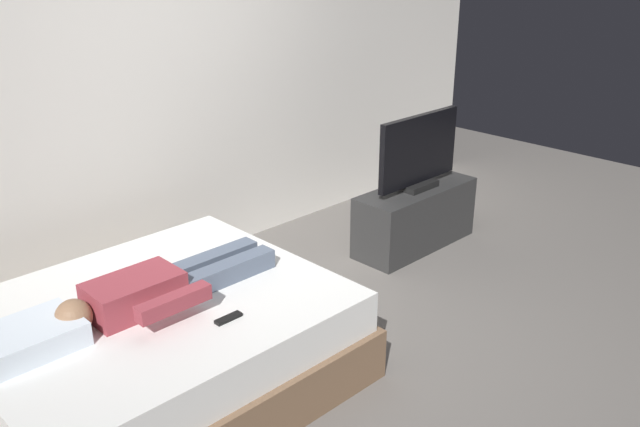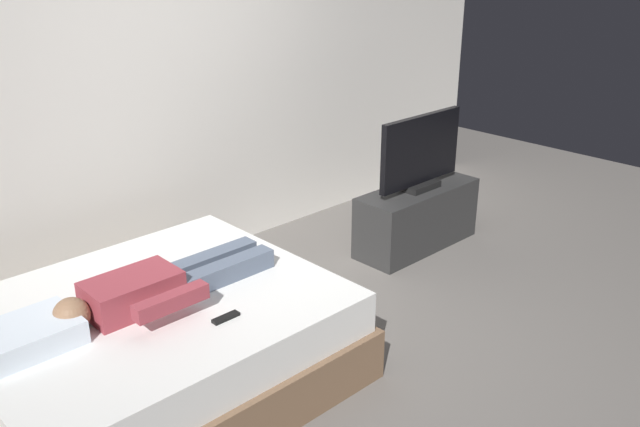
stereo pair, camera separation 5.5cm
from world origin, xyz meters
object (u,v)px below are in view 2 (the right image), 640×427
bed (155,345)px  tv_stand (417,218)px  tv (421,154)px  pillow (25,337)px  remote (226,318)px  person (156,287)px

bed → tv_stand: 2.52m
bed → tv: (2.51, 0.19, 0.52)m
pillow → tv: tv is taller
remote → tv_stand: size_ratio=0.14×
remote → tv_stand: 2.43m
bed → pillow: 0.74m
bed → remote: size_ratio=13.00×
person → tv: size_ratio=1.43×
bed → remote: 0.55m
person → remote: (0.15, -0.40, -0.07)m
person → tv_stand: bearing=5.0°
pillow → person: 0.68m
remote → tv_stand: bearing=14.9°
tv_stand → tv: bearing=0.0°
person → remote: size_ratio=8.40×
remote → tv: (2.33, 0.62, 0.24)m
pillow → tv_stand: (3.16, 0.19, -0.35)m
pillow → bed: bearing=-0.0°
bed → pillow: bearing=180.0°
bed → remote: bearing=-67.5°
bed → pillow: (-0.66, 0.00, 0.34)m
person → tv_stand: size_ratio=1.15×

